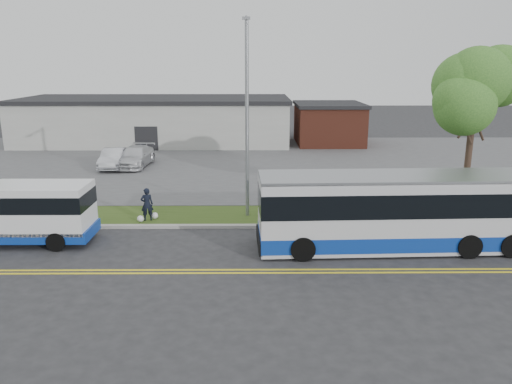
{
  "coord_description": "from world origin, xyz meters",
  "views": [
    {
      "loc": [
        3.25,
        -21.33,
        7.6
      ],
      "look_at": [
        3.42,
        1.68,
        1.6
      ],
      "focal_mm": 35.0,
      "sensor_mm": 36.0,
      "label": 1
    }
  ],
  "objects_px": {
    "tree_east": "(475,92)",
    "transit_bus": "(395,212)",
    "parked_car_b": "(135,157)",
    "pedestrian": "(147,204)",
    "shuttle_bus": "(25,212)",
    "parked_car_a": "(113,158)",
    "streetlight_near": "(247,113)"
  },
  "relations": [
    {
      "from": "parked_car_b",
      "to": "tree_east",
      "type": "bearing_deg",
      "value": -27.61
    },
    {
      "from": "shuttle_bus",
      "to": "pedestrian",
      "type": "relative_size",
      "value": 4.17
    },
    {
      "from": "shuttle_bus",
      "to": "streetlight_near",
      "type": "bearing_deg",
      "value": 20.52
    },
    {
      "from": "tree_east",
      "to": "transit_bus",
      "type": "bearing_deg",
      "value": -136.41
    },
    {
      "from": "streetlight_near",
      "to": "parked_car_b",
      "type": "xyz_separation_m",
      "value": [
        -8.43,
        12.39,
        -4.4
      ]
    },
    {
      "from": "transit_bus",
      "to": "parked_car_a",
      "type": "relative_size",
      "value": 2.68
    },
    {
      "from": "tree_east",
      "to": "pedestrian",
      "type": "bearing_deg",
      "value": -176.3
    },
    {
      "from": "shuttle_bus",
      "to": "tree_east",
      "type": "bearing_deg",
      "value": 10.62
    },
    {
      "from": "transit_bus",
      "to": "parked_car_a",
      "type": "height_order",
      "value": "transit_bus"
    },
    {
      "from": "pedestrian",
      "to": "shuttle_bus",
      "type": "bearing_deg",
      "value": 15.89
    },
    {
      "from": "streetlight_near",
      "to": "parked_car_a",
      "type": "relative_size",
      "value": 2.22
    },
    {
      "from": "pedestrian",
      "to": "parked_car_a",
      "type": "relative_size",
      "value": 0.38
    },
    {
      "from": "transit_bus",
      "to": "parked_car_a",
      "type": "xyz_separation_m",
      "value": [
        -16.08,
        16.14,
        -0.79
      ]
    },
    {
      "from": "parked_car_a",
      "to": "streetlight_near",
      "type": "bearing_deg",
      "value": -53.45
    },
    {
      "from": "pedestrian",
      "to": "parked_car_b",
      "type": "xyz_separation_m",
      "value": [
        -3.56,
        13.14,
        -0.09
      ]
    },
    {
      "from": "tree_east",
      "to": "parked_car_b",
      "type": "bearing_deg",
      "value": 148.05
    },
    {
      "from": "parked_car_a",
      "to": "pedestrian",
      "type": "bearing_deg",
      "value": -71.6
    },
    {
      "from": "shuttle_bus",
      "to": "parked_car_b",
      "type": "xyz_separation_m",
      "value": [
        1.06,
        15.92,
        -0.56
      ]
    },
    {
      "from": "tree_east",
      "to": "transit_bus",
      "type": "distance_m",
      "value": 8.09
    },
    {
      "from": "streetlight_near",
      "to": "shuttle_bus",
      "type": "xyz_separation_m",
      "value": [
        -9.49,
        -3.53,
        -3.85
      ]
    },
    {
      "from": "tree_east",
      "to": "parked_car_a",
      "type": "height_order",
      "value": "tree_east"
    },
    {
      "from": "tree_east",
      "to": "parked_car_b",
      "type": "height_order",
      "value": "tree_east"
    },
    {
      "from": "tree_east",
      "to": "streetlight_near",
      "type": "relative_size",
      "value": 0.88
    },
    {
      "from": "tree_east",
      "to": "shuttle_bus",
      "type": "relative_size",
      "value": 1.23
    },
    {
      "from": "tree_east",
      "to": "streetlight_near",
      "type": "distance_m",
      "value": 11.05
    },
    {
      "from": "tree_east",
      "to": "parked_car_a",
      "type": "xyz_separation_m",
      "value": [
        -20.9,
        11.55,
        -5.4
      ]
    },
    {
      "from": "pedestrian",
      "to": "parked_car_a",
      "type": "height_order",
      "value": "pedestrian"
    },
    {
      "from": "tree_east",
      "to": "parked_car_a",
      "type": "relative_size",
      "value": 1.95
    },
    {
      "from": "tree_east",
      "to": "transit_bus",
      "type": "xyz_separation_m",
      "value": [
        -4.82,
        -4.59,
        -4.61
      ]
    },
    {
      "from": "streetlight_near",
      "to": "transit_bus",
      "type": "distance_m",
      "value": 8.37
    },
    {
      "from": "streetlight_near",
      "to": "pedestrian",
      "type": "relative_size",
      "value": 5.83
    },
    {
      "from": "shuttle_bus",
      "to": "transit_bus",
      "type": "distance_m",
      "value": 15.69
    }
  ]
}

